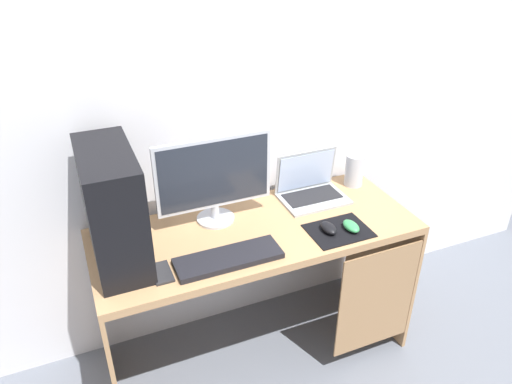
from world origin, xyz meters
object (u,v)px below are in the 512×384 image
object	(u,v)px
mouse_left	(329,228)
cell_phone	(162,273)
pc_tower	(113,208)
laptop	(311,189)
monitor	(214,179)
keyboard	(228,258)
mouse_right	(351,226)
speaker	(354,170)

from	to	relation	value
mouse_left	cell_phone	world-z (taller)	mouse_left
pc_tower	laptop	world-z (taller)	pc_tower
monitor	laptop	bearing A→B (deg)	2.69
laptop	cell_phone	bearing A→B (deg)	-159.65
monitor	laptop	size ratio (longest dim) A/B	1.66
monitor	laptop	xyz separation A→B (m)	(0.48, 0.02, -0.16)
monitor	keyboard	size ratio (longest dim) A/B	1.20
keyboard	mouse_left	distance (m)	0.46
pc_tower	keyboard	world-z (taller)	pc_tower
pc_tower	mouse_right	size ratio (longest dim) A/B	4.75
laptop	mouse_left	world-z (taller)	laptop
keyboard	cell_phone	distance (m)	0.26
monitor	cell_phone	xyz separation A→B (m)	(-0.31, -0.27, -0.20)
speaker	mouse_left	bearing A→B (deg)	-135.53
mouse_left	pc_tower	bearing A→B (deg)	168.74
laptop	mouse_left	size ratio (longest dim) A/B	3.18
cell_phone	laptop	bearing A→B (deg)	20.35
pc_tower	monitor	xyz separation A→B (m)	(0.43, 0.10, -0.02)
pc_tower	cell_phone	bearing A→B (deg)	-53.21
monitor	speaker	xyz separation A→B (m)	(0.74, 0.05, -0.13)
keyboard	mouse_left	size ratio (longest dim) A/B	4.38
keyboard	pc_tower	bearing A→B (deg)	153.87
mouse_right	cell_phone	xyz separation A→B (m)	(-0.81, 0.03, -0.02)
monitor	cell_phone	bearing A→B (deg)	-138.71
pc_tower	laptop	size ratio (longest dim) A/B	1.50
laptop	cell_phone	size ratio (longest dim) A/B	2.35
cell_phone	mouse_right	bearing A→B (deg)	-1.92
keyboard	mouse_right	bearing A→B (deg)	-0.52
speaker	pc_tower	bearing A→B (deg)	-172.51
speaker	keyboard	size ratio (longest dim) A/B	0.38
laptop	mouse_right	distance (m)	0.32
keyboard	cell_phone	size ratio (longest dim) A/B	3.23
pc_tower	laptop	xyz separation A→B (m)	(0.91, 0.13, -0.18)
pc_tower	mouse_right	world-z (taller)	pc_tower
pc_tower	keyboard	distance (m)	0.48
monitor	pc_tower	bearing A→B (deg)	-166.34
laptop	speaker	size ratio (longest dim) A/B	1.91
mouse_right	keyboard	bearing A→B (deg)	179.48
speaker	cell_phone	size ratio (longest dim) A/B	1.23
laptop	cell_phone	world-z (taller)	laptop
speaker	keyboard	distance (m)	0.86
keyboard	mouse_left	world-z (taller)	mouse_left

